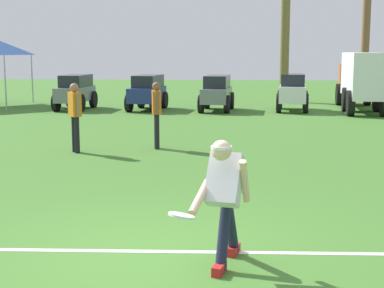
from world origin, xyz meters
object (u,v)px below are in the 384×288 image
object	(u,v)px
teammate_near_sideline	(75,111)
parked_car_slot_b	(147,91)
box_truck	(360,78)
palm_tree_far_left	(286,14)
teammate_midfield	(157,109)
parked_car_slot_c	(217,92)
parked_car_slot_d	(293,91)
frisbee_in_flight	(181,216)
frisbee_thrower	(225,195)
palm_tree_left_of_centre	(367,14)
parked_car_slot_a	(75,91)

from	to	relation	value
teammate_near_sideline	parked_car_slot_b	xyz separation A→B (m)	(0.16, 9.70, -0.22)
box_truck	palm_tree_far_left	distance (m)	5.20
teammate_midfield	parked_car_slot_c	xyz separation A→B (m)	(1.09, 8.90, -0.22)
parked_car_slot_d	palm_tree_far_left	bearing A→B (deg)	90.09
parked_car_slot_b	teammate_midfield	bearing A→B (deg)	-79.99
parked_car_slot_d	palm_tree_far_left	xyz separation A→B (m)	(-0.01, 4.12, 3.14)
frisbee_in_flight	box_truck	distance (m)	18.61
frisbee_in_flight	teammate_near_sideline	distance (m)	8.22
frisbee_thrower	teammate_near_sideline	distance (m)	7.71
palm_tree_left_of_centre	parked_car_slot_a	bearing A→B (deg)	-152.68
frisbee_thrower	frisbee_in_flight	size ratio (longest dim) A/B	3.95
frisbee_thrower	teammate_midfield	world-z (taller)	teammate_midfield
parked_car_slot_d	palm_tree_far_left	size ratio (longest dim) A/B	0.36
frisbee_in_flight	palm_tree_left_of_centre	bearing A→B (deg)	74.51
frisbee_in_flight	teammate_midfield	distance (m)	8.38
frisbee_in_flight	parked_car_slot_d	size ratio (longest dim) A/B	0.14
palm_tree_far_left	teammate_near_sideline	bearing A→B (deg)	-112.37
parked_car_slot_a	frisbee_in_flight	bearing A→B (deg)	-71.50
parked_car_slot_b	frisbee_thrower	bearing A→B (deg)	-78.61
teammate_near_sideline	box_truck	bearing A→B (deg)	50.92
teammate_midfield	palm_tree_left_of_centre	world-z (taller)	palm_tree_left_of_centre
palm_tree_left_of_centre	frisbee_thrower	bearing A→B (deg)	-105.08
frisbee_thrower	palm_tree_left_of_centre	size ratio (longest dim) A/B	0.20
frisbee_thrower	parked_car_slot_a	bearing A→B (deg)	110.44
frisbee_thrower	teammate_midfield	xyz separation A→B (m)	(-1.74, 7.53, 0.15)
parked_car_slot_b	palm_tree_far_left	xyz separation A→B (m)	(5.56, 4.19, 3.16)
parked_car_slot_b	palm_tree_left_of_centre	xyz separation A→B (m)	(9.52, 6.39, 3.28)
frisbee_in_flight	palm_tree_left_of_centre	distance (m)	24.80
teammate_midfield	parked_car_slot_d	world-z (taller)	teammate_midfield
parked_car_slot_b	parked_car_slot_c	distance (m)	2.69
palm_tree_far_left	parked_car_slot_c	bearing A→B (deg)	-123.62
frisbee_in_flight	palm_tree_left_of_centre	size ratio (longest dim) A/B	0.05
palm_tree_far_left	parked_car_slot_b	bearing A→B (deg)	-143.00
parked_car_slot_d	frisbee_thrower	bearing A→B (deg)	-97.63
teammate_midfield	box_truck	size ratio (longest dim) A/B	0.26
parked_car_slot_b	parked_car_slot_d	size ratio (longest dim) A/B	1.03
frisbee_thrower	box_truck	distance (m)	17.79
frisbee_thrower	teammate_midfield	bearing A→B (deg)	103.03
frisbee_in_flight	palm_tree_far_left	size ratio (longest dim) A/B	0.05
teammate_near_sideline	parked_car_slot_a	world-z (taller)	teammate_near_sideline
palm_tree_far_left	frisbee_in_flight	bearing A→B (deg)	-96.91
frisbee_thrower	parked_car_slot_d	distance (m)	16.78
teammate_midfield	frisbee_in_flight	bearing A→B (deg)	-80.66
parked_car_slot_c	parked_car_slot_d	size ratio (longest dim) A/B	1.02
frisbee_thrower	parked_car_slot_d	size ratio (longest dim) A/B	0.57
teammate_midfield	box_truck	world-z (taller)	box_truck
parked_car_slot_d	teammate_near_sideline	bearing A→B (deg)	-120.37
teammate_midfield	parked_car_slot_b	distance (m)	9.17
frisbee_in_flight	teammate_near_sideline	xyz separation A→B (m)	(-3.11, 7.60, 0.17)
frisbee_thrower	teammate_near_sideline	size ratio (longest dim) A/B	0.89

